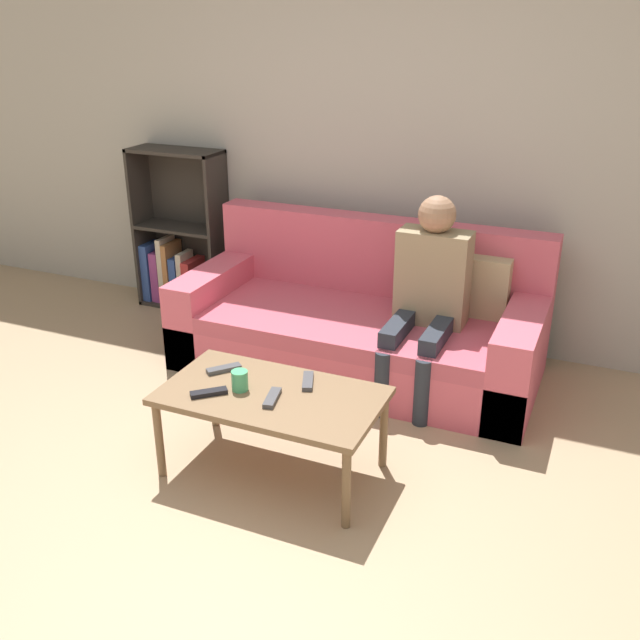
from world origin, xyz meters
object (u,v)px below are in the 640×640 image
(tv_remote_0, at_px, (308,381))
(tv_remote_2, at_px, (209,393))
(coffee_table, at_px, (272,401))
(cup_near, at_px, (240,380))
(bookshelf, at_px, (180,247))
(tv_remote_1, at_px, (224,369))
(person_adult, at_px, (429,284))
(couch, at_px, (362,325))
(tv_remote_3, at_px, (272,398))

(tv_remote_0, distance_m, tv_remote_2, 0.47)
(coffee_table, height_order, cup_near, cup_near)
(tv_remote_0, bearing_deg, cup_near, -167.04)
(bookshelf, xyz_separation_m, tv_remote_1, (1.29, -1.56, -0.01))
(person_adult, distance_m, tv_remote_1, 1.28)
(couch, xyz_separation_m, coffee_table, (0.00, -1.22, 0.11))
(coffee_table, bearing_deg, tv_remote_1, 161.40)
(coffee_table, height_order, tv_remote_1, tv_remote_1)
(couch, height_order, tv_remote_0, couch)
(tv_remote_1, distance_m, tv_remote_2, 0.24)
(couch, distance_m, tv_remote_1, 1.17)
(cup_near, relative_size, tv_remote_1, 0.60)
(tv_remote_2, relative_size, tv_remote_3, 0.90)
(bookshelf, relative_size, tv_remote_3, 6.64)
(couch, relative_size, coffee_table, 2.11)
(tv_remote_0, bearing_deg, couch, 74.66)
(tv_remote_2, bearing_deg, couch, 127.41)
(cup_near, bearing_deg, person_adult, 63.46)
(cup_near, distance_m, tv_remote_3, 0.19)
(bookshelf, xyz_separation_m, tv_remote_3, (1.64, -1.72, -0.01))
(cup_near, bearing_deg, tv_remote_2, -137.28)
(coffee_table, bearing_deg, person_adult, 69.16)
(coffee_table, bearing_deg, tv_remote_3, -59.05)
(coffee_table, distance_m, tv_remote_3, 0.08)
(bookshelf, bearing_deg, tv_remote_1, -50.38)
(tv_remote_3, bearing_deg, bookshelf, 121.25)
(bookshelf, bearing_deg, tv_remote_3, -46.40)
(person_adult, bearing_deg, tv_remote_0, -107.29)
(person_adult, height_order, cup_near, person_adult)
(couch, height_order, tv_remote_3, couch)
(cup_near, xyz_separation_m, tv_remote_0, (0.26, 0.18, -0.04))
(tv_remote_1, bearing_deg, cup_near, 1.72)
(bookshelf, relative_size, tv_remote_1, 7.30)
(coffee_table, xyz_separation_m, tv_remote_3, (0.03, -0.06, 0.05))
(cup_near, xyz_separation_m, tv_remote_2, (-0.11, -0.10, -0.04))
(tv_remote_2, bearing_deg, cup_near, 90.88)
(tv_remote_1, bearing_deg, tv_remote_2, -35.47)
(tv_remote_1, bearing_deg, person_adult, 94.60)
(cup_near, bearing_deg, tv_remote_1, 141.08)
(tv_remote_0, height_order, tv_remote_1, same)
(person_adult, distance_m, tv_remote_2, 1.45)
(bookshelf, bearing_deg, cup_near, -49.29)
(coffee_table, height_order, tv_remote_3, tv_remote_3)
(bookshelf, relative_size, coffee_table, 1.14)
(person_adult, bearing_deg, tv_remote_3, -107.98)
(couch, height_order, person_adult, person_adult)
(tv_remote_1, bearing_deg, couch, 114.90)
(tv_remote_1, height_order, tv_remote_2, same)
(couch, bearing_deg, person_adult, -12.05)
(tv_remote_3, bearing_deg, coffee_table, 108.60)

